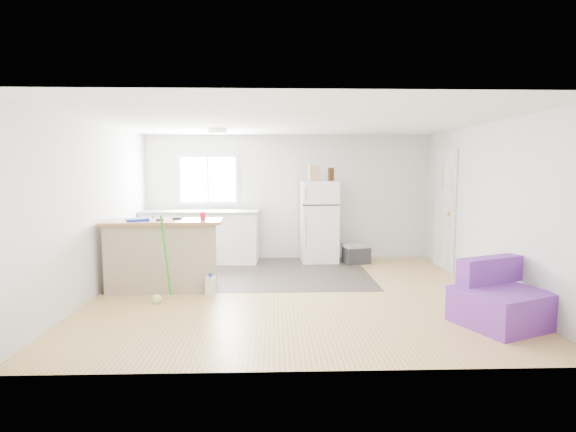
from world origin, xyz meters
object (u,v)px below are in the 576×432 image
(refrigerator, at_px, (319,221))
(red_cup, at_px, (203,216))
(blue_tray, at_px, (137,220))
(kitchen_cabinets, at_px, (201,236))
(mop, at_px, (160,285))
(cleaner_jug, at_px, (210,285))
(purple_seat, at_px, (500,301))
(cooler, at_px, (356,254))
(bottle_right, at_px, (332,174))
(peninsula, at_px, (162,255))
(bottle_left, at_px, (330,174))
(cardboard_box, at_px, (314,173))

(refrigerator, height_order, red_cup, refrigerator)
(blue_tray, bearing_deg, refrigerator, 36.00)
(kitchen_cabinets, xyz_separation_m, mop, (-0.13, -2.58, -0.27))
(cleaner_jug, bearing_deg, refrigerator, 52.68)
(blue_tray, bearing_deg, purple_seat, -18.59)
(cooler, distance_m, cleaner_jug, 3.15)
(bottle_right, bearing_deg, kitchen_cabinets, 179.05)
(kitchen_cabinets, bearing_deg, bottle_right, 1.46)
(peninsula, distance_m, purple_seat, 4.46)
(peninsula, relative_size, bottle_left, 6.77)
(kitchen_cabinets, relative_size, bottle_right, 8.87)
(refrigerator, xyz_separation_m, cardboard_box, (-0.11, -0.09, 0.91))
(cleaner_jug, distance_m, bottle_right, 3.31)
(peninsula, bearing_deg, blue_tray, -169.50)
(cardboard_box, xyz_separation_m, bottle_left, (0.30, 0.03, -0.02))
(peninsula, bearing_deg, refrigerator, 34.85)
(refrigerator, xyz_separation_m, blue_tray, (-2.79, -2.02, 0.27))
(bottle_left, height_order, bottle_right, same)
(bottle_right, bearing_deg, refrigerator, 169.13)
(red_cup, xyz_separation_m, cardboard_box, (1.77, 1.84, 0.60))
(peninsula, height_order, blue_tray, blue_tray)
(purple_seat, bearing_deg, peninsula, 136.32)
(peninsula, distance_m, bottle_left, 3.45)
(mop, bearing_deg, purple_seat, -6.13)
(peninsula, height_order, mop, mop)
(cardboard_box, bearing_deg, bottle_left, 5.95)
(blue_tray, relative_size, bottle_left, 1.20)
(peninsula, distance_m, bottle_right, 3.49)
(kitchen_cabinets, bearing_deg, blue_tray, -103.14)
(refrigerator, xyz_separation_m, purple_seat, (1.70, -3.53, -0.50))
(kitchen_cabinets, bearing_deg, peninsula, -94.73)
(red_cup, relative_size, bottle_left, 0.48)
(mop, bearing_deg, bottle_right, 51.44)
(purple_seat, bearing_deg, cardboard_box, 94.87)
(red_cup, bearing_deg, cardboard_box, 46.09)
(cleaner_jug, relative_size, mop, 0.25)
(cleaner_jug, height_order, cardboard_box, cardboard_box)
(refrigerator, xyz_separation_m, mop, (-2.36, -2.58, -0.53))
(kitchen_cabinets, relative_size, bottle_left, 8.87)
(kitchen_cabinets, distance_m, red_cup, 2.04)
(purple_seat, distance_m, blue_tray, 4.79)
(cleaner_jug, bearing_deg, kitchen_cabinets, 102.99)
(kitchen_cabinets, distance_m, peninsula, 1.96)
(mop, bearing_deg, cooler, 44.96)
(peninsula, distance_m, refrigerator, 3.15)
(cooler, distance_m, bottle_left, 1.55)
(cooler, height_order, purple_seat, purple_seat)
(cooler, xyz_separation_m, cleaner_jug, (-2.42, -2.00, -0.06))
(cleaner_jug, bearing_deg, cardboard_box, 53.38)
(blue_tray, bearing_deg, bottle_left, 33.45)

